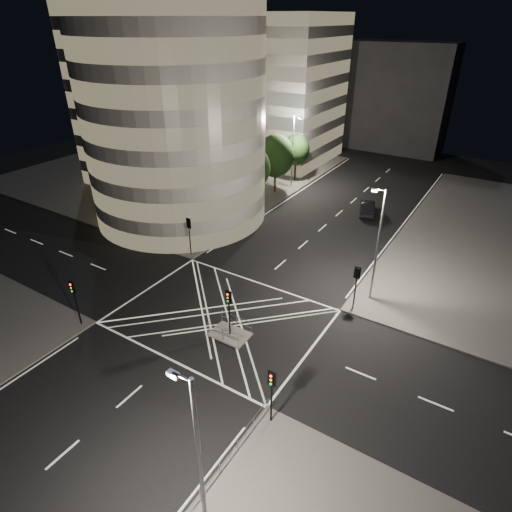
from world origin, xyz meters
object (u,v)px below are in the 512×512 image
Objects in this scene: traffic_signal_island at (229,305)px; street_lamp_left_far at (293,149)px; central_island at (230,334)px; traffic_signal_fr at (357,280)px; traffic_signal_nr at (272,387)px; street_lamp_left_near at (214,188)px; traffic_signal_fl at (189,229)px; street_lamp_right_near at (198,459)px; sedan at (367,208)px; traffic_signal_nl at (74,295)px; street_lamp_right_far at (377,243)px.

traffic_signal_island is 0.40× the size of street_lamp_left_far.
traffic_signal_fr is (6.80, 8.30, 2.84)m from central_island.
traffic_signal_nr is 0.40× the size of street_lamp_left_near.
street_lamp_right_near is at bearing -48.76° from traffic_signal_fl.
traffic_signal_nr is 1.00× the size of traffic_signal_island.
sedan is at bearing 59.52° from traffic_signal_fl.
traffic_signal_fr is 13.60m from traffic_signal_nr.
traffic_signal_nr is at bearing -90.00° from traffic_signal_fr.
street_lamp_right_near is (7.44, -12.50, 5.47)m from central_island.
traffic_signal_nr is at bearing -37.93° from traffic_signal_island.
street_lamp_left_near is 2.02× the size of sedan.
traffic_signal_island reaches higher than sedan.
traffic_signal_fl is 13.60m from traffic_signal_nl.
traffic_signal_island is at bearing -70.05° from street_lamp_left_far.
traffic_signal_fl is at bearing -83.03° from street_lamp_left_near.
sedan is (-6.51, 17.72, -4.72)m from street_lamp_right_far.
traffic_signal_nr is (17.60, -13.60, 0.00)m from traffic_signal_fl.
street_lamp_right_far is 23.00m from street_lamp_right_near.
traffic_signal_island is at bearing 120.75° from street_lamp_right_near.
central_island is at bearing -125.30° from street_lamp_right_far.
street_lamp_right_far reaches higher than traffic_signal_island.
sedan is at bearing 49.98° from street_lamp_left_near.
sedan is at bearing 88.12° from central_island.
central_island is 0.30× the size of street_lamp_left_near.
street_lamp_left_far reaches higher than central_island.
street_lamp_right_far is at bearing -48.06° from street_lamp_left_far.
traffic_signal_island is at bearing 0.00° from central_island.
street_lamp_right_far is at bearing -9.03° from street_lamp_left_near.
street_lamp_left_far is 1.00× the size of street_lamp_right_near.
street_lamp_left_near reaches higher than traffic_signal_nl.
traffic_signal_fl is 23.21m from sedan.
traffic_signal_island is at bearing 26.14° from traffic_signal_nl.
street_lamp_left_far is (-0.64, 36.80, 2.63)m from traffic_signal_nl.
central_island is 0.30× the size of street_lamp_right_near.
traffic_signal_fr is 19.14m from street_lamp_left_near.
traffic_signal_island is 13.13m from street_lamp_right_far.
street_lamp_left_far is (0.00, 18.00, 0.00)m from street_lamp_left_near.
traffic_signal_fl reaches higher than sedan.
street_lamp_right_near reaches higher than central_island.
traffic_signal_nr is at bearing -37.69° from traffic_signal_fl.
traffic_signal_nr is 8.62m from traffic_signal_island.
traffic_signal_nl is 22.24m from traffic_signal_fr.
traffic_signal_nl is 0.40× the size of street_lamp_right_far.
street_lamp_right_far is at bearing 54.70° from central_island.
traffic_signal_nr is 7.69m from street_lamp_right_near.
traffic_signal_fr is at bearing 91.75° from street_lamp_right_near.
traffic_signal_fl and traffic_signal_fr have the same top height.
sedan is at bearing 106.42° from traffic_signal_fr.
street_lamp_left_near is (-11.44, 13.50, 5.47)m from central_island.
street_lamp_right_near is (7.44, -12.50, 2.63)m from traffic_signal_island.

